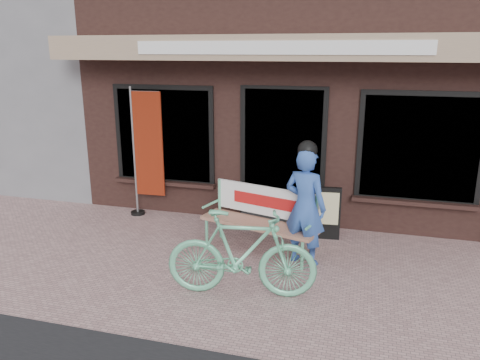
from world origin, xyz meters
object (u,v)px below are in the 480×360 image
(bicycle, at_px, (241,254))
(nobori_red, at_px, (146,151))
(bench, at_px, (262,214))
(menu_stand, at_px, (327,213))
(person, at_px, (305,205))

(bicycle, height_order, nobori_red, nobori_red)
(bicycle, bearing_deg, bench, -5.97)
(nobori_red, bearing_deg, bicycle, -47.09)
(nobori_red, bearing_deg, bench, -25.23)
(bench, height_order, nobori_red, nobori_red)
(bicycle, bearing_deg, nobori_red, 37.03)
(bench, distance_m, bicycle, 1.27)
(bench, bearing_deg, menu_stand, 54.09)
(person, distance_m, bicycle, 1.22)
(bicycle, relative_size, menu_stand, 2.14)
(bench, xyz_separation_m, person, (0.63, -0.23, 0.28))
(nobori_red, relative_size, menu_stand, 2.71)
(person, xyz_separation_m, bicycle, (-0.57, -1.04, -0.30))
(bench, height_order, bicycle, bicycle)
(bench, relative_size, bicycle, 1.01)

